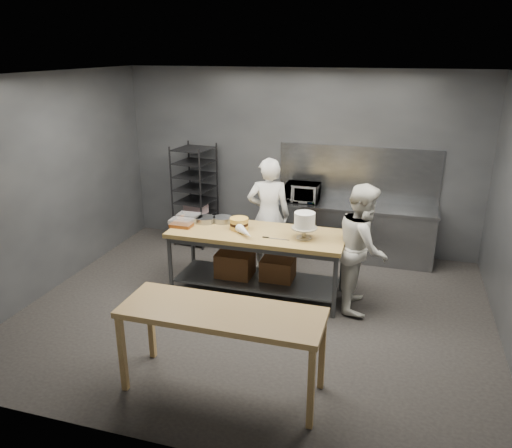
{
  "coord_description": "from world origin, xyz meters",
  "views": [
    {
      "loc": [
        1.67,
        -5.6,
        3.29
      ],
      "look_at": [
        -0.14,
        0.46,
        1.05
      ],
      "focal_mm": 35.0,
      "sensor_mm": 36.0,
      "label": 1
    }
  ],
  "objects_px": {
    "speed_rack": "(195,196)",
    "chef_behind": "(269,215)",
    "microwave": "(302,192)",
    "work_table": "(255,254)",
    "near_counter": "(222,318)",
    "chef_right": "(363,247)",
    "frosted_cake_stand": "(305,222)",
    "layer_cake": "(239,224)"
  },
  "relations": [
    {
      "from": "speed_rack",
      "to": "chef_behind",
      "type": "xyz_separation_m",
      "value": [
        1.54,
        -0.78,
        0.03
      ]
    },
    {
      "from": "speed_rack",
      "to": "microwave",
      "type": "height_order",
      "value": "speed_rack"
    },
    {
      "from": "work_table",
      "to": "microwave",
      "type": "height_order",
      "value": "microwave"
    },
    {
      "from": "work_table",
      "to": "near_counter",
      "type": "distance_m",
      "value": 2.19
    },
    {
      "from": "speed_rack",
      "to": "chef_right",
      "type": "distance_m",
      "value": 3.4
    },
    {
      "from": "chef_right",
      "to": "frosted_cake_stand",
      "type": "bearing_deg",
      "value": 92.16
    },
    {
      "from": "work_table",
      "to": "chef_behind",
      "type": "relative_size",
      "value": 1.35
    },
    {
      "from": "frosted_cake_stand",
      "to": "layer_cake",
      "type": "distance_m",
      "value": 0.95
    },
    {
      "from": "work_table",
      "to": "microwave",
      "type": "bearing_deg",
      "value": 79.1
    },
    {
      "from": "near_counter",
      "to": "microwave",
      "type": "xyz_separation_m",
      "value": [
        0.02,
        3.8,
        0.24
      ]
    },
    {
      "from": "work_table",
      "to": "layer_cake",
      "type": "height_order",
      "value": "layer_cake"
    },
    {
      "from": "near_counter",
      "to": "frosted_cake_stand",
      "type": "distance_m",
      "value": 2.13
    },
    {
      "from": "chef_behind",
      "to": "chef_right",
      "type": "bearing_deg",
      "value": 137.6
    },
    {
      "from": "chef_behind",
      "to": "layer_cake",
      "type": "distance_m",
      "value": 0.81
    },
    {
      "from": "chef_behind",
      "to": "layer_cake",
      "type": "relative_size",
      "value": 6.95
    },
    {
      "from": "work_table",
      "to": "layer_cake",
      "type": "distance_m",
      "value": 0.49
    },
    {
      "from": "speed_rack",
      "to": "work_table",
      "type": "bearing_deg",
      "value": -45.06
    },
    {
      "from": "speed_rack",
      "to": "layer_cake",
      "type": "relative_size",
      "value": 6.82
    },
    {
      "from": "microwave",
      "to": "frosted_cake_stand",
      "type": "relative_size",
      "value": 1.52
    },
    {
      "from": "chef_right",
      "to": "frosted_cake_stand",
      "type": "relative_size",
      "value": 4.74
    },
    {
      "from": "frosted_cake_stand",
      "to": "layer_cake",
      "type": "xyz_separation_m",
      "value": [
        -0.93,
        0.1,
        -0.15
      ]
    },
    {
      "from": "near_counter",
      "to": "chef_behind",
      "type": "distance_m",
      "value": 2.96
    },
    {
      "from": "chef_right",
      "to": "work_table",
      "type": "bearing_deg",
      "value": 85.76
    },
    {
      "from": "microwave",
      "to": "chef_right",
      "type": "bearing_deg",
      "value": -55.39
    },
    {
      "from": "near_counter",
      "to": "frosted_cake_stand",
      "type": "xyz_separation_m",
      "value": [
        0.39,
        2.07,
        0.34
      ]
    },
    {
      "from": "speed_rack",
      "to": "near_counter",
      "type": "bearing_deg",
      "value": -63.39
    },
    {
      "from": "work_table",
      "to": "near_counter",
      "type": "xyz_separation_m",
      "value": [
        0.3,
        -2.15,
        0.24
      ]
    },
    {
      "from": "speed_rack",
      "to": "frosted_cake_stand",
      "type": "relative_size",
      "value": 4.9
    },
    {
      "from": "microwave",
      "to": "frosted_cake_stand",
      "type": "bearing_deg",
      "value": -77.68
    },
    {
      "from": "chef_right",
      "to": "layer_cake",
      "type": "height_order",
      "value": "chef_right"
    },
    {
      "from": "chef_behind",
      "to": "chef_right",
      "type": "relative_size",
      "value": 1.05
    },
    {
      "from": "near_counter",
      "to": "chef_right",
      "type": "bearing_deg",
      "value": 61.85
    },
    {
      "from": "work_table",
      "to": "layer_cake",
      "type": "bearing_deg",
      "value": 176.39
    },
    {
      "from": "frosted_cake_stand",
      "to": "microwave",
      "type": "bearing_deg",
      "value": 102.32
    },
    {
      "from": "chef_right",
      "to": "layer_cake",
      "type": "distance_m",
      "value": 1.7
    },
    {
      "from": "near_counter",
      "to": "chef_behind",
      "type": "height_order",
      "value": "chef_behind"
    },
    {
      "from": "chef_behind",
      "to": "microwave",
      "type": "relative_size",
      "value": 3.29
    },
    {
      "from": "work_table",
      "to": "speed_rack",
      "type": "height_order",
      "value": "speed_rack"
    },
    {
      "from": "work_table",
      "to": "chef_right",
      "type": "height_order",
      "value": "chef_right"
    },
    {
      "from": "chef_behind",
      "to": "layer_cake",
      "type": "height_order",
      "value": "chef_behind"
    },
    {
      "from": "work_table",
      "to": "chef_behind",
      "type": "bearing_deg",
      "value": 91.88
    },
    {
      "from": "near_counter",
      "to": "frosted_cake_stand",
      "type": "bearing_deg",
      "value": 79.19
    }
  ]
}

